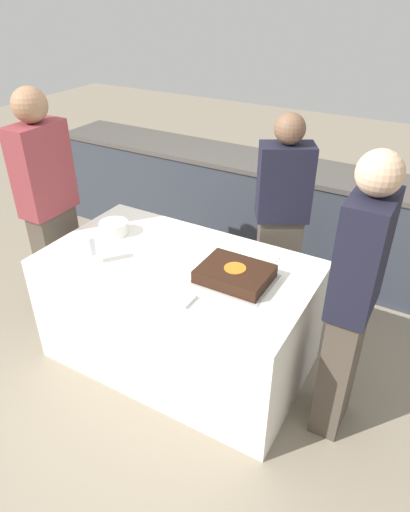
{
  "coord_description": "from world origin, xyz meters",
  "views": [
    {
      "loc": [
        1.32,
        -1.96,
        2.27
      ],
      "look_at": [
        0.2,
        0.0,
        0.88
      ],
      "focal_mm": 32.0,
      "sensor_mm": 36.0,
      "label": 1
    }
  ],
  "objects_px": {
    "plate_stack": "(114,228)",
    "wine_glass": "(91,246)",
    "person_cutting_cake": "(281,225)",
    "person_seated_left": "(50,207)",
    "person_seated_right": "(352,303)",
    "cake": "(235,274)"
  },
  "relations": [
    {
      "from": "wine_glass",
      "to": "person_seated_right",
      "type": "height_order",
      "value": "person_seated_right"
    },
    {
      "from": "cake",
      "to": "person_seated_right",
      "type": "height_order",
      "value": "person_seated_right"
    },
    {
      "from": "plate_stack",
      "to": "wine_glass",
      "type": "relative_size",
      "value": 1.06
    },
    {
      "from": "person_seated_left",
      "to": "person_seated_right",
      "type": "height_order",
      "value": "person_seated_left"
    },
    {
      "from": "person_cutting_cake",
      "to": "person_seated_right",
      "type": "relative_size",
      "value": 0.95
    },
    {
      "from": "person_seated_left",
      "to": "person_seated_right",
      "type": "distance_m",
      "value": 2.11
    },
    {
      "from": "person_cutting_cake",
      "to": "person_seated_left",
      "type": "distance_m",
      "value": 1.61
    },
    {
      "from": "person_seated_left",
      "to": "person_seated_right",
      "type": "relative_size",
      "value": 1.03
    },
    {
      "from": "person_cutting_cake",
      "to": "plate_stack",
      "type": "bearing_deg",
      "value": 2.81
    },
    {
      "from": "person_seated_right",
      "to": "cake",
      "type": "bearing_deg",
      "value": -89.65
    },
    {
      "from": "plate_stack",
      "to": "person_seated_right",
      "type": "relative_size",
      "value": 0.12
    },
    {
      "from": "wine_glass",
      "to": "person_seated_left",
      "type": "xyz_separation_m",
      "value": [
        -0.62,
        0.27,
        -0.0
      ]
    },
    {
      "from": "wine_glass",
      "to": "person_seated_right",
      "type": "bearing_deg",
      "value": 10.14
    },
    {
      "from": "person_seated_right",
      "to": "person_cutting_cake",
      "type": "bearing_deg",
      "value": -136.42
    },
    {
      "from": "cake",
      "to": "wine_glass",
      "type": "height_order",
      "value": "wine_glass"
    },
    {
      "from": "plate_stack",
      "to": "person_seated_right",
      "type": "height_order",
      "value": "person_seated_right"
    },
    {
      "from": "person_seated_left",
      "to": "cake",
      "type": "bearing_deg",
      "value": -90.16
    },
    {
      "from": "cake",
      "to": "person_seated_left",
      "type": "distance_m",
      "value": 1.45
    },
    {
      "from": "cake",
      "to": "person_seated_left",
      "type": "height_order",
      "value": "person_seated_left"
    },
    {
      "from": "plate_stack",
      "to": "person_cutting_cake",
      "type": "bearing_deg",
      "value": 32.36
    },
    {
      "from": "wine_glass",
      "to": "plate_stack",
      "type": "bearing_deg",
      "value": 109.86
    },
    {
      "from": "wine_glass",
      "to": "person_cutting_cake",
      "type": "bearing_deg",
      "value": 49.23
    }
  ]
}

